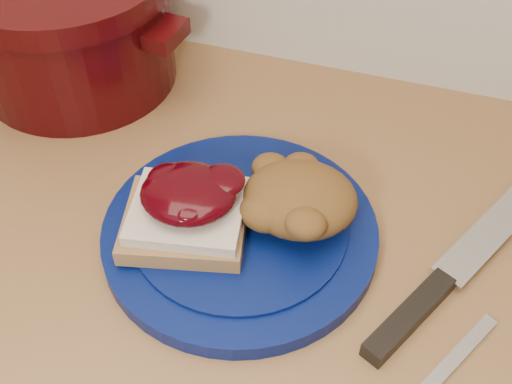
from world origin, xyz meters
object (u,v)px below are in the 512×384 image
(butter_knife, at_px, (440,375))
(chef_knife, at_px, (435,289))
(plate, at_px, (240,233))
(dutch_oven, at_px, (70,25))

(butter_knife, bearing_deg, chef_knife, 38.55)
(plate, xyz_separation_m, chef_knife, (0.19, -0.01, -0.00))
(chef_knife, distance_m, butter_knife, 0.08)
(plate, relative_size, butter_knife, 1.71)
(butter_knife, height_order, dutch_oven, dutch_oven)
(plate, height_order, dutch_oven, dutch_oven)
(chef_knife, bearing_deg, plate, 114.39)
(plate, height_order, butter_knife, plate)
(chef_knife, height_order, butter_knife, chef_knife)
(chef_knife, relative_size, dutch_oven, 0.92)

